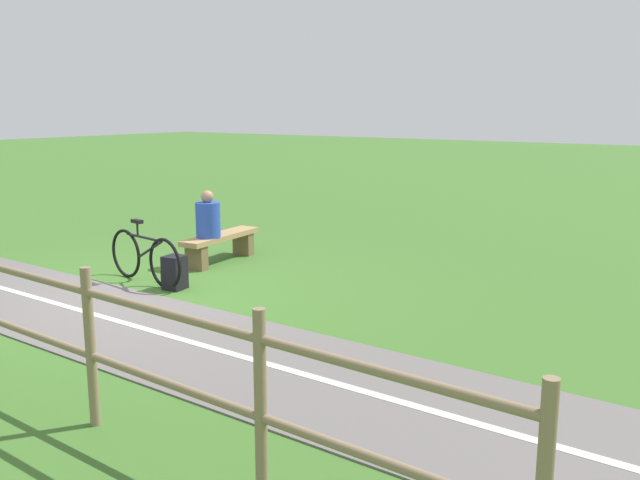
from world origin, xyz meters
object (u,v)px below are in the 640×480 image
object	(u,v)px
bench	(221,243)
bicycle	(145,257)
backpack	(174,273)
person_seated	(208,218)

from	to	relation	value
bench	bicycle	xyz separation A→B (m)	(1.58, 0.03, 0.07)
bench	backpack	size ratio (longest dim) A/B	3.53
bench	bicycle	bearing A→B (deg)	-4.20
person_seated	backpack	xyz separation A→B (m)	(1.27, 0.57, -0.53)
person_seated	bench	bearing A→B (deg)	180.00
bench	bicycle	size ratio (longest dim) A/B	0.99
bicycle	backpack	bearing A→B (deg)	8.99
bench	person_seated	distance (m)	0.54
backpack	bicycle	bearing A→B (deg)	-88.89
person_seated	bicycle	size ratio (longest dim) A/B	0.44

